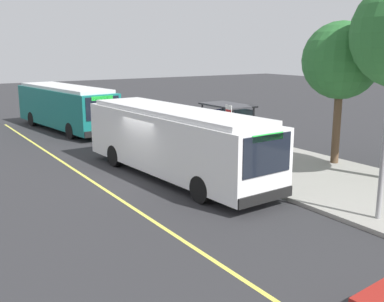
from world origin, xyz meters
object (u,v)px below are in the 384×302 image
transit_bus_main (174,140)px  waiting_bench (230,143)px  route_sign_post (229,127)px  pedestrian_commuter (209,133)px  transit_bus_second (65,106)px

transit_bus_main → waiting_bench: transit_bus_main is taller
transit_bus_main → waiting_bench: (-2.21, 4.62, -0.98)m
route_sign_post → pedestrian_commuter: route_sign_post is taller
transit_bus_main → transit_bus_second: same height
transit_bus_main → pedestrian_commuter: size_ratio=6.50×
transit_bus_second → pedestrian_commuter: (11.13, 3.98, -0.50)m
transit_bus_main → waiting_bench: size_ratio=6.87×
transit_bus_main → route_sign_post: 2.78m
route_sign_post → pedestrian_commuter: (-3.02, 1.06, -0.84)m
waiting_bench → transit_bus_main: bearing=-64.5°
transit_bus_main → route_sign_post: same height
route_sign_post → pedestrian_commuter: size_ratio=1.66×
transit_bus_main → pedestrian_commuter: transit_bus_main is taller
waiting_bench → pedestrian_commuter: bearing=-131.4°
transit_bus_second → route_sign_post: same height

